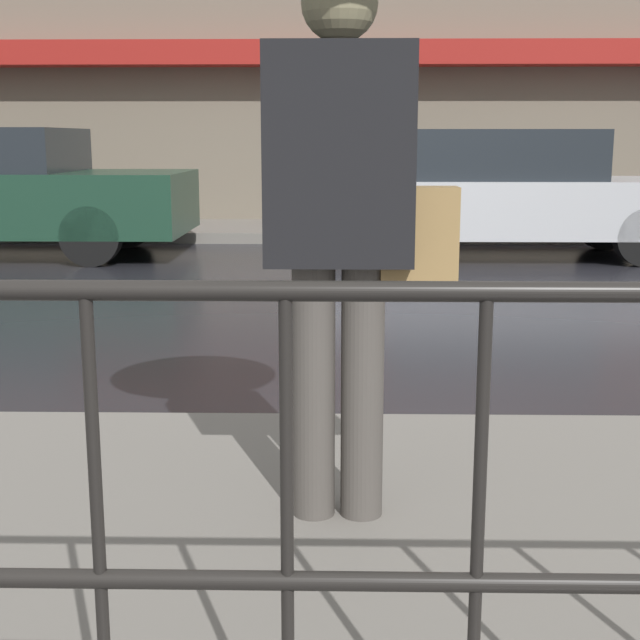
# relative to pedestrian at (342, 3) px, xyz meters

# --- Properties ---
(ground_plane) EXTENTS (80.00, 80.00, 0.00)m
(ground_plane) POSITION_rel_pedestrian_xyz_m (0.59, 5.03, -1.77)
(ground_plane) COLOR black
(sidewalk_near) EXTENTS (28.00, 2.64, 0.14)m
(sidewalk_near) POSITION_rel_pedestrian_xyz_m (0.59, -0.22, -1.70)
(sidewalk_near) COLOR slate
(sidewalk_near) RESTS_ON ground_plane
(sidewalk_far) EXTENTS (28.00, 2.11, 0.14)m
(sidewalk_far) POSITION_rel_pedestrian_xyz_m (0.59, 10.01, -1.70)
(sidewalk_far) COLOR slate
(sidewalk_far) RESTS_ON ground_plane
(lane_marking) EXTENTS (25.20, 0.12, 0.01)m
(lane_marking) POSITION_rel_pedestrian_xyz_m (0.59, 5.03, -1.76)
(lane_marking) COLOR gold
(lane_marking) RESTS_ON ground_plane
(building_storefront) EXTENTS (28.00, 0.85, 5.65)m
(building_storefront) POSITION_rel_pedestrian_xyz_m (0.59, 11.19, 1.05)
(building_storefront) COLOR #706656
(building_storefront) RESTS_ON ground_plane
(pedestrian) EXTENTS (0.97, 0.97, 2.14)m
(pedestrian) POSITION_rel_pedestrian_xyz_m (0.00, 0.00, 0.00)
(pedestrian) COLOR #4C4742
(pedestrian) RESTS_ON sidewalk_near
(car_silver) EXTENTS (4.53, 1.72, 1.47)m
(car_silver) POSITION_rel_pedestrian_xyz_m (1.88, 7.72, -1.02)
(car_silver) COLOR #B2B5BA
(car_silver) RESTS_ON ground_plane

